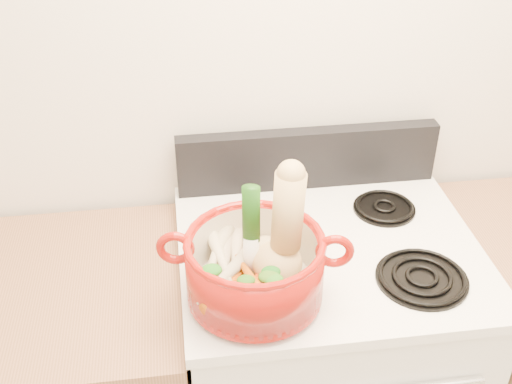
{
  "coord_description": "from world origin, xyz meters",
  "views": [
    {
      "loc": [
        -0.37,
        0.13,
        1.99
      ],
      "look_at": [
        -0.22,
        1.21,
        1.26
      ],
      "focal_mm": 45.0,
      "sensor_mm": 36.0,
      "label": 1
    }
  ],
  "objects": [
    {
      "name": "cooktop",
      "position": [
        0.0,
        1.4,
        0.93
      ],
      "size": [
        0.78,
        0.67,
        0.03
      ],
      "primitive_type": "cube",
      "color": "white",
      "rests_on": "stove_body"
    },
    {
      "name": "parsnip_1",
      "position": [
        -0.29,
        1.26,
        1.03
      ],
      "size": [
        0.07,
        0.22,
        0.06
      ],
      "primitive_type": "cone",
      "rotation": [
        1.66,
        0.0,
        -0.13
      ],
      "color": "beige",
      "rests_on": "dutch_oven"
    },
    {
      "name": "wall_back",
      "position": [
        0.0,
        1.75,
        1.3
      ],
      "size": [
        3.5,
        0.02,
        2.6
      ],
      "primitive_type": "cube",
      "color": "white",
      "rests_on": "floor"
    },
    {
      "name": "ginger",
      "position": [
        -0.18,
        1.33,
        1.02
      ],
      "size": [
        0.1,
        0.08,
        0.05
      ],
      "primitive_type": "ellipsoid",
      "rotation": [
        0.0,
        0.0,
        0.21
      ],
      "color": "tan",
      "rests_on": "dutch_oven"
    },
    {
      "name": "burner_back_right",
      "position": [
        0.19,
        1.54,
        0.96
      ],
      "size": [
        0.17,
        0.17,
        0.02
      ],
      "primitive_type": "cylinder",
      "color": "black",
      "rests_on": "cooktop"
    },
    {
      "name": "parsnip_4",
      "position": [
        -0.3,
        1.29,
        1.05
      ],
      "size": [
        0.12,
        0.2,
        0.06
      ],
      "primitive_type": "cone",
      "rotation": [
        1.66,
        0.0,
        -0.39
      ],
      "color": "beige",
      "rests_on": "dutch_oven"
    },
    {
      "name": "control_backsplash",
      "position": [
        0.0,
        1.7,
        1.04
      ],
      "size": [
        0.76,
        0.05,
        0.18
      ],
      "primitive_type": "cube",
      "color": "black",
      "rests_on": "cooktop"
    },
    {
      "name": "leek",
      "position": [
        -0.23,
        1.25,
        1.13
      ],
      "size": [
        0.05,
        0.05,
        0.26
      ],
      "primitive_type": "cylinder",
      "rotation": [
        0.01,
        0.0,
        -0.24
      ],
      "color": "white",
      "rests_on": "dutch_oven"
    },
    {
      "name": "carrot_4",
      "position": [
        -0.23,
        1.19,
        1.04
      ],
      "size": [
        0.08,
        0.17,
        0.05
      ],
      "primitive_type": "cone",
      "rotation": [
        1.66,
        0.0,
        0.29
      ],
      "color": "#CB600A",
      "rests_on": "dutch_oven"
    },
    {
      "name": "parsnip_5",
      "position": [
        -0.29,
        1.28,
        1.05
      ],
      "size": [
        0.08,
        0.21,
        0.06
      ],
      "primitive_type": "cone",
      "rotation": [
        1.66,
        0.0,
        0.19
      ],
      "color": "beige",
      "rests_on": "dutch_oven"
    },
    {
      "name": "dutch_oven",
      "position": [
        -0.22,
        1.23,
        1.05
      ],
      "size": [
        0.36,
        0.36,
        0.15
      ],
      "primitive_type": "cylinder",
      "rotation": [
        0.0,
        0.0,
        -0.17
      ],
      "color": "#941009",
      "rests_on": "burner_front_left"
    },
    {
      "name": "pot_handle_left",
      "position": [
        -0.39,
        1.26,
        1.1
      ],
      "size": [
        0.09,
        0.03,
        0.09
      ],
      "primitive_type": "torus",
      "rotation": [
        1.57,
        0.0,
        -0.17
      ],
      "color": "#941009",
      "rests_on": "dutch_oven"
    },
    {
      "name": "carrot_1",
      "position": [
        -0.29,
        1.19,
        1.03
      ],
      "size": [
        0.13,
        0.15,
        0.05
      ],
      "primitive_type": "cone",
      "rotation": [
        1.66,
        0.0,
        -0.72
      ],
      "color": "#CB510A",
      "rests_on": "dutch_oven"
    },
    {
      "name": "burner_back_left",
      "position": [
        -0.19,
        1.54,
        0.96
      ],
      "size": [
        0.17,
        0.17,
        0.02
      ],
      "primitive_type": "cylinder",
      "color": "black",
      "rests_on": "cooktop"
    },
    {
      "name": "carrot_2",
      "position": [
        -0.22,
        1.18,
        1.03
      ],
      "size": [
        0.08,
        0.17,
        0.05
      ],
      "primitive_type": "cone",
      "rotation": [
        1.66,
        0.0,
        0.28
      ],
      "color": "red",
      "rests_on": "dutch_oven"
    },
    {
      "name": "parsnip_0",
      "position": [
        -0.3,
        1.27,
        1.02
      ],
      "size": [
        0.1,
        0.26,
        0.07
      ],
      "primitive_type": "cone",
      "rotation": [
        1.66,
        0.0,
        -0.23
      ],
      "color": "beige",
      "rests_on": "dutch_oven"
    },
    {
      "name": "carrot_3",
      "position": [
        -0.23,
        1.16,
        1.04
      ],
      "size": [
        0.07,
        0.13,
        0.04
      ],
      "primitive_type": "cone",
      "rotation": [
        1.66,
        0.0,
        -0.35
      ],
      "color": "#D14C0A",
      "rests_on": "dutch_oven"
    },
    {
      "name": "squash",
      "position": [
        -0.17,
        1.23,
        1.14
      ],
      "size": [
        0.14,
        0.13,
        0.29
      ],
      "primitive_type": null,
      "rotation": [
        0.0,
        0.04,
        -0.05
      ],
      "color": "tan",
      "rests_on": "dutch_oven"
    },
    {
      "name": "stove_body",
      "position": [
        0.0,
        1.4,
        0.46
      ],
      "size": [
        0.76,
        0.65,
        0.92
      ],
      "primitive_type": "cube",
      "color": "white",
      "rests_on": "floor"
    },
    {
      "name": "pot_handle_right",
      "position": [
        -0.05,
        1.2,
        1.1
      ],
      "size": [
        0.09,
        0.03,
        0.09
      ],
      "primitive_type": "torus",
      "rotation": [
        1.57,
        0.0,
        -0.17
      ],
      "color": "#941009",
      "rests_on": "dutch_oven"
    },
    {
      "name": "parsnip_3",
      "position": [
        -0.29,
        1.21,
        1.04
      ],
      "size": [
        0.16,
        0.15,
        0.05
      ],
      "primitive_type": "cone",
      "rotation": [
        1.66,
        0.0,
        -0.8
      ],
      "color": "beige",
      "rests_on": "dutch_oven"
    },
    {
      "name": "parsnip_2",
      "position": [
        -0.26,
        1.3,
        1.04
      ],
      "size": [
        0.07,
        0.18,
        0.05
      ],
      "primitive_type": "cone",
      "rotation": [
        1.66,
        0.0,
        -0.16
      ],
      "color": "beige",
      "rests_on": "dutch_oven"
    },
    {
      "name": "carrot_0",
      "position": [
        -0.23,
        1.2,
        1.02
      ],
      "size": [
        0.08,
        0.16,
        0.05
      ],
      "primitive_type": "cone",
      "rotation": [
        1.66,
        0.0,
        0.32
      ],
      "color": "#BA5509",
      "rests_on": "dutch_oven"
    },
    {
      "name": "burner_front_right",
      "position": [
        0.19,
        1.24,
        0.96
      ],
      "size": [
        0.22,
        0.22,
        0.02
      ],
      "primitive_type": "cylinder",
      "color": "black",
      "rests_on": "cooktop"
    },
    {
      "name": "burner_front_left",
      "position": [
        -0.19,
        1.24,
        0.96
      ],
      "size": [
        0.22,
        0.22,
        0.02
      ],
      "primitive_type": "cylinder",
      "color": "black",
      "rests_on": "cooktop"
    }
  ]
}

